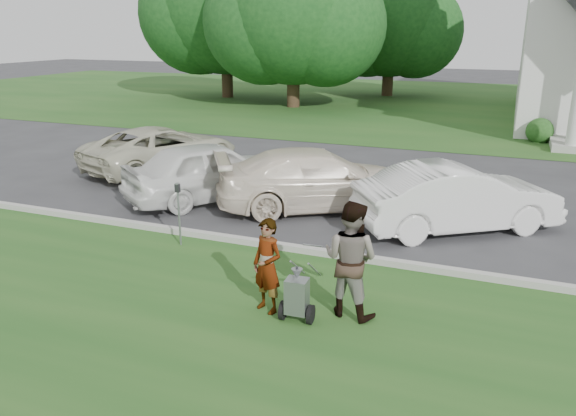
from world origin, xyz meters
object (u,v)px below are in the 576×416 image
Objects in this scene: tree_left at (293,18)px; parking_meter_near at (179,207)px; car_b at (211,170)px; car_c at (318,179)px; striping_cart at (297,297)px; tree_back at (390,25)px; tree_far at (225,10)px; car_d at (457,198)px; person_right at (350,260)px; person_left at (267,267)px; car_a at (162,149)px.

tree_left reaches higher than parking_meter_near.
car_c is at bearing -138.64° from car_b.
tree_back is at bearing 96.17° from striping_cart.
tree_far is 28.25m from car_d.
striping_cart is 6.13m from car_c.
person_right reaches higher than car_c.
tree_far is 31.26m from person_left.
car_b is (0.79, -26.63, -3.91)m from tree_back.
tree_far reaches higher than striping_cart.
car_c is 1.12× the size of car_d.
person_left is 1.14× the size of parking_meter_near.
person_right is 4.59m from parking_meter_near.
parking_meter_near is 0.30× the size of car_d.
tree_left reaches higher than striping_cart.
tree_far is 1.21× the size of tree_back.
tree_back is 32.47m from person_right.
tree_back reaches higher than car_d.
striping_cart is at bearing 9.16° from person_left.
person_right is at bearing 33.23° from striping_cart.
person_right is at bearing -20.96° from parking_meter_near.
car_a is at bearing 41.30° from car_d.
tree_left is 6.73m from tree_far.
car_d is at bearing -129.48° from car_c.
tree_far is at bearing -28.35° from car_b.
tree_far reaches higher than car_c.
parking_meter_near is at bearing 145.14° from striping_cart.
car_c is (3.79, -26.30, -3.95)m from tree_back.
car_d is at bearing -92.02° from person_right.
tree_left is 23.18m from parking_meter_near.
car_c is at bearing -177.62° from car_a.
person_left is (8.86, -24.06, -4.30)m from tree_left.
tree_back is 6.75× the size of parking_meter_near.
tree_far reaches higher than person_right.
car_b is at bearing -88.30° from tree_back.
car_d is (11.37, -18.73, -4.32)m from tree_left.
person_left is 0.34× the size of car_d.
tree_left is 2.21× the size of car_b.
car_b is (-1.09, 3.39, -0.08)m from parking_meter_near.
car_b is (-4.07, 5.43, 0.01)m from person_left.
tree_left is 26.00m from person_left.
car_d is (1.20, 4.93, -0.20)m from person_right.
striping_cart is at bearing 48.35° from person_right.
person_left reaches higher than car_a.
tree_far is 7.18× the size of person_left.
car_a is at bearing 126.70° from parking_meter_near.
person_left is (4.86, -32.06, -3.92)m from tree_back.
tree_far is at bearing -47.07° from person_right.
car_a is (-7.79, 7.86, 0.31)m from striping_cart.
parking_meter_near is at bearing 86.05° from car_d.
car_a is 6.45m from car_c.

